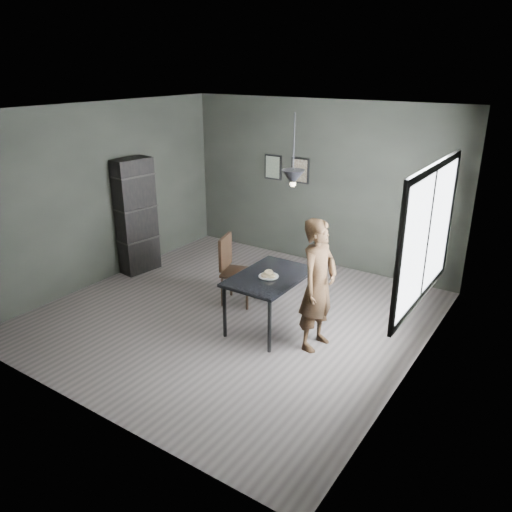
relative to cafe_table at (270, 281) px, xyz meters
The scene contains 13 objects.
ground 0.90m from the cafe_table, behind, with size 5.00×5.00×0.00m, color #3D3734.
back_wall 2.67m from the cafe_table, 103.50° to the left, with size 5.00×0.10×2.80m, color black.
ceiling 2.21m from the cafe_table, behind, with size 5.00×5.00×0.02m.
window_assembly 2.10m from the cafe_table, ahead, with size 0.04×1.96×1.56m.
cafe_table is the anchor object (origin of this frame).
white_plate 0.11m from the cafe_table, 72.78° to the right, with size 0.23×0.23×0.01m, color silver.
donut_pile 0.14m from the cafe_table, 72.78° to the right, with size 0.19×0.19×0.09m.
woman 0.76m from the cafe_table, ahead, with size 0.61×0.40×1.66m, color black.
wood_chair 0.93m from the cafe_table, 158.10° to the left, with size 0.55×0.55×1.02m.
shelf_unit 2.97m from the cafe_table, behind, with size 0.36×0.64×1.91m, color black.
pendant_lamp 1.41m from the cafe_table, 21.80° to the left, with size 0.28×0.28×0.86m.
framed_print_left 3.03m from the cafe_table, 121.30° to the left, with size 0.34×0.04×0.44m.
framed_print_right 2.80m from the cafe_table, 111.06° to the left, with size 0.34×0.04×0.44m.
Camera 1 is at (3.76, -5.05, 3.32)m, focal length 35.00 mm.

